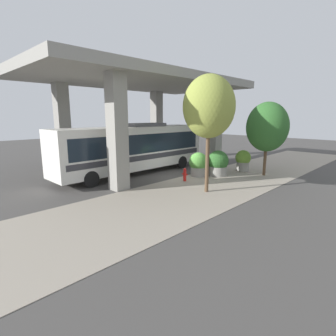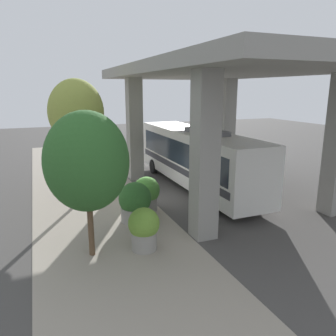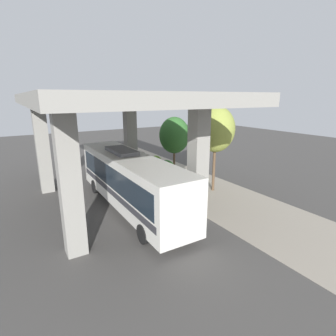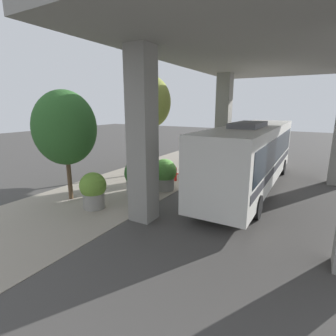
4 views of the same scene
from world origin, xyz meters
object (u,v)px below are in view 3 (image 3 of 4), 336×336
object	(u,v)px
fire_hydrant	(179,187)
planter_back	(164,176)
street_tree_near	(174,135)
bus	(130,178)
street_tree_far	(216,129)
planter_middle	(156,164)
planter_front	(166,171)

from	to	relation	value
fire_hydrant	planter_back	bearing A→B (deg)	-80.51
planter_back	street_tree_near	xyz separation A→B (m)	(-3.26, -3.55, 2.61)
bus	street_tree_far	size ratio (longest dim) A/B	1.91
planter_middle	planter_front	bearing A→B (deg)	80.25
bus	street_tree_far	world-z (taller)	street_tree_far
planter_front	street_tree_near	xyz separation A→B (m)	(-2.36, -2.43, 2.58)
bus	planter_middle	distance (m)	8.46
planter_front	planter_back	world-z (taller)	planter_front
bus	fire_hydrant	xyz separation A→B (m)	(-4.29, -0.77, -1.56)
bus	planter_middle	xyz separation A→B (m)	(-5.37, -6.44, -1.15)
fire_hydrant	bus	bearing A→B (deg)	10.14
planter_middle	street_tree_near	distance (m)	3.24
planter_front	street_tree_near	distance (m)	4.26
bus	planter_middle	bearing A→B (deg)	-129.83
planter_front	street_tree_far	world-z (taller)	street_tree_far
fire_hydrant	planter_back	xyz separation A→B (m)	(0.30, -1.80, 0.43)
bus	planter_front	xyz separation A→B (m)	(-4.90, -3.70, -1.11)
planter_back	street_tree_near	distance (m)	5.48
fire_hydrant	street_tree_near	xyz separation A→B (m)	(-2.96, -5.36, 3.03)
fire_hydrant	street_tree_near	world-z (taller)	street_tree_near
bus	street_tree_near	world-z (taller)	street_tree_near
bus	street_tree_far	bearing A→B (deg)	178.09
fire_hydrant	street_tree_near	size ratio (longest dim) A/B	0.17
planter_back	bus	bearing A→B (deg)	32.79
bus	planter_front	distance (m)	6.24
planter_front	planter_back	distance (m)	1.44
planter_back	planter_middle	bearing A→B (deg)	-109.61
fire_hydrant	street_tree_near	distance (m)	6.83
street_tree_near	street_tree_far	distance (m)	6.49
planter_back	street_tree_far	xyz separation A→B (m)	(-2.79, 2.80, 3.84)
bus	planter_back	xyz separation A→B (m)	(-3.99, -2.57, -1.14)
planter_front	street_tree_near	world-z (taller)	street_tree_near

